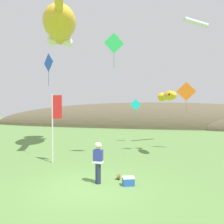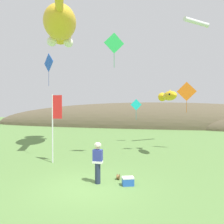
% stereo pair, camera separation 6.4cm
% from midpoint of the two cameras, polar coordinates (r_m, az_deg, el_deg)
% --- Properties ---
extents(ground_plane, '(120.00, 120.00, 0.00)m').
position_cam_midpoint_polar(ground_plane, '(9.62, -5.80, -18.89)').
color(ground_plane, '#5B8442').
extents(distant_hill_ridge, '(63.33, 13.02, 8.70)m').
position_cam_midpoint_polar(distant_hill_ridge, '(39.69, 11.61, -3.79)').
color(distant_hill_ridge, brown).
rests_on(distant_hill_ridge, ground).
extents(festival_attendant, '(0.43, 0.30, 1.77)m').
position_cam_midpoint_polar(festival_attendant, '(9.71, -3.56, -12.82)').
color(festival_attendant, '#232D47').
rests_on(festival_attendant, ground).
extents(kite_spool, '(0.12, 0.25, 0.25)m').
position_cam_midpoint_polar(kite_spool, '(10.43, 1.81, -16.57)').
color(kite_spool, olive).
rests_on(kite_spool, ground).
extents(picnic_cooler, '(0.57, 0.48, 0.36)m').
position_cam_midpoint_polar(picnic_cooler, '(9.71, 4.39, -17.56)').
color(picnic_cooler, blue).
rests_on(picnic_cooler, ground).
extents(festival_banner_pole, '(0.66, 0.08, 4.10)m').
position_cam_midpoint_polar(festival_banner_pole, '(13.48, -14.58, -1.53)').
color(festival_banner_pole, silver).
rests_on(festival_banner_pole, ground).
extents(kite_giant_cat, '(5.02, 8.61, 2.84)m').
position_cam_midpoint_polar(kite_giant_cat, '(20.40, -13.35, 20.97)').
color(kite_giant_cat, gold).
extents(kite_fish_windsock, '(1.46, 2.53, 0.75)m').
position_cam_midpoint_polar(kite_fish_windsock, '(15.70, 14.60, 4.09)').
color(kite_fish_windsock, gold).
extents(kite_tube_streamer, '(2.37, 2.27, 0.44)m').
position_cam_midpoint_polar(kite_tube_streamer, '(21.35, 21.34, 21.01)').
color(kite_tube_streamer, white).
extents(kite_diamond_orange, '(1.48, 0.04, 2.38)m').
position_cam_midpoint_polar(kite_diamond_orange, '(17.85, 19.02, 5.06)').
color(kite_diamond_orange, orange).
extents(kite_diamond_blue, '(1.01, 0.66, 2.09)m').
position_cam_midpoint_polar(kite_diamond_blue, '(14.76, -16.09, 12.22)').
color(kite_diamond_blue, blue).
extents(kite_diamond_green, '(1.20, 0.64, 2.24)m').
position_cam_midpoint_polar(kite_diamond_green, '(14.72, 0.69, 17.49)').
color(kite_diamond_green, green).
extents(kite_diamond_teal, '(1.01, 0.44, 1.99)m').
position_cam_midpoint_polar(kite_diamond_teal, '(20.99, 6.42, 1.85)').
color(kite_diamond_teal, '#19BFBF').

